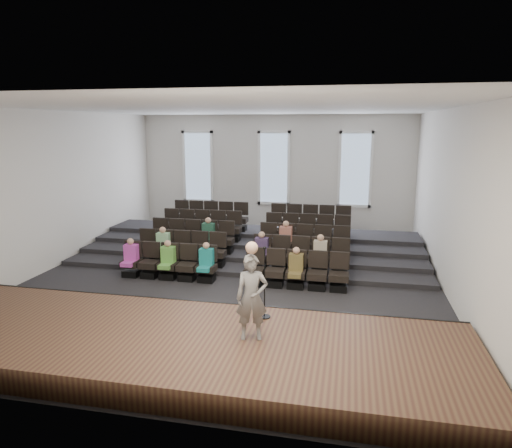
{
  "coord_description": "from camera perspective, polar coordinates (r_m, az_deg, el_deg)",
  "views": [
    {
      "loc": [
        3.33,
        -12.89,
        4.51
      ],
      "look_at": [
        0.54,
        0.5,
        1.57
      ],
      "focal_mm": 32.0,
      "sensor_mm": 36.0,
      "label": 1
    }
  ],
  "objects": [
    {
      "name": "wall_front",
      "position": [
        7.04,
        -17.13,
        -4.98
      ],
      "size": [
        12.0,
        0.04,
        5.0
      ],
      "primitive_type": "cube",
      "color": "silver",
      "rests_on": "ground"
    },
    {
      "name": "windows",
      "position": [
        20.2,
        2.24,
        7.0
      ],
      "size": [
        8.44,
        0.1,
        3.24
      ],
      "color": "white",
      "rests_on": "wall_back"
    },
    {
      "name": "audience",
      "position": [
        14.11,
        -3.78,
        -3.13
      ],
      "size": [
        6.05,
        2.64,
        1.1
      ],
      "color": "#60AA44",
      "rests_on": "seating_rows"
    },
    {
      "name": "ground",
      "position": [
        14.05,
        -2.6,
        -6.58
      ],
      "size": [
        14.0,
        14.0,
        0.0
      ],
      "primitive_type": "plane",
      "color": "black",
      "rests_on": "ground"
    },
    {
      "name": "risers",
      "position": [
        16.96,
        0.05,
        -2.59
      ],
      "size": [
        11.8,
        4.8,
        0.6
      ],
      "color": "black",
      "rests_on": "ground"
    },
    {
      "name": "seating_rows",
      "position": [
        15.29,
        -1.2,
        -2.35
      ],
      "size": [
        6.8,
        4.7,
        1.67
      ],
      "color": "black",
      "rests_on": "ground"
    },
    {
      "name": "wall_back",
      "position": [
        20.28,
        2.27,
        6.45
      ],
      "size": [
        12.0,
        0.04,
        5.0
      ],
      "primitive_type": "cube",
      "color": "silver",
      "rests_on": "ground"
    },
    {
      "name": "ceiling",
      "position": [
        13.32,
        -2.81,
        14.29
      ],
      "size": [
        12.0,
        14.0,
        0.02
      ],
      "primitive_type": "cube",
      "color": "white",
      "rests_on": "ground"
    },
    {
      "name": "mic_stand",
      "position": [
        9.8,
        1.07,
        -9.05
      ],
      "size": [
        0.26,
        0.26,
        1.57
      ],
      "color": "black",
      "rests_on": "stage"
    },
    {
      "name": "wall_left",
      "position": [
        16.05,
        -24.05,
        3.9
      ],
      "size": [
        0.04,
        14.0,
        5.0
      ],
      "primitive_type": "cube",
      "color": "silver",
      "rests_on": "ground"
    },
    {
      "name": "speaker",
      "position": [
        8.74,
        -0.53,
        -9.18
      ],
      "size": [
        0.68,
        0.53,
        1.66
      ],
      "primitive_type": "imported",
      "rotation": [
        0.0,
        0.0,
        0.25
      ],
      "color": "slate",
      "rests_on": "stage"
    },
    {
      "name": "stage_lip",
      "position": [
        10.98,
        -6.99,
        -10.77
      ],
      "size": [
        11.8,
        0.06,
        0.52
      ],
      "primitive_type": "cube",
      "color": "black",
      "rests_on": "ground"
    },
    {
      "name": "wall_right",
      "position": [
        13.32,
        23.29,
        2.48
      ],
      "size": [
        0.04,
        14.0,
        5.0
      ],
      "primitive_type": "cube",
      "color": "silver",
      "rests_on": "ground"
    },
    {
      "name": "stage",
      "position": [
        9.48,
        -10.52,
        -14.76
      ],
      "size": [
        11.8,
        3.6,
        0.5
      ],
      "primitive_type": "cube",
      "color": "#513923",
      "rests_on": "ground"
    }
  ]
}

